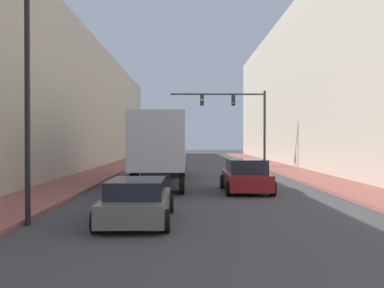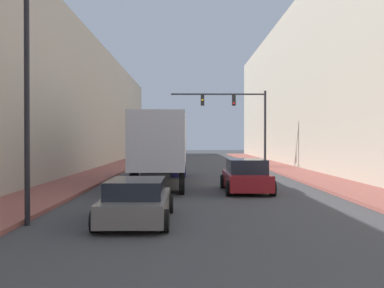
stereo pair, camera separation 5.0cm
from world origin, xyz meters
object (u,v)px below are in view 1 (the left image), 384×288
Objects in this scene: sedan_car at (137,201)px; street_lamp at (27,63)px; semi_truck at (163,146)px; traffic_signal_gantry at (242,114)px; suv_car at (246,176)px.

sedan_car is 0.59× the size of street_lamp.
semi_truck is at bearing 89.21° from sedan_car.
semi_truck is 2.89× the size of sedan_car.
sedan_car is 23.90m from traffic_signal_gantry.
traffic_signal_gantry is at bearing 68.10° from street_lamp.
traffic_signal_gantry reaches higher than sedan_car.
semi_truck is 6.18m from suv_car.
street_lamp reaches higher than suv_car.
sedan_car is 1.01× the size of suv_car.
traffic_signal_gantry is (6.02, 11.03, 2.51)m from semi_truck.
traffic_signal_gantry is at bearing 74.79° from sedan_car.
semi_truck reaches higher than sedan_car.
suv_car is at bearing 46.50° from street_lamp.
sedan_car is at bearing 9.86° from street_lamp.
sedan_car is 5.27m from street_lamp.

